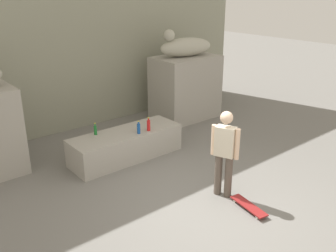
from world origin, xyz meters
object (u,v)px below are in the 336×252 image
at_px(bottle_red, 149,125).
at_px(skater, 225,150).
at_px(statue_reclining_right, 185,46).
at_px(skateboard, 249,206).
at_px(bottle_blue, 139,128).
at_px(bottle_green, 95,130).

bearing_deg(bottle_red, skater, -88.83).
height_order(statue_reclining_right, skateboard, statue_reclining_right).
relative_size(skater, bottle_blue, 5.65).
xyz_separation_m(statue_reclining_right, skater, (-2.37, -3.75, -1.19)).
relative_size(skater, bottle_green, 6.19).
height_order(bottle_red, bottle_blue, bottle_red).
bearing_deg(skateboard, bottle_green, -152.40).
distance_m(bottle_green, bottle_blue, 0.95).
height_order(skater, bottle_blue, skater).
relative_size(statue_reclining_right, skateboard, 2.04).
height_order(bottle_green, bottle_blue, bottle_blue).
xyz_separation_m(statue_reclining_right, bottle_red, (-2.42, -1.50, -1.34)).
distance_m(skateboard, bottle_green, 3.68).
xyz_separation_m(skateboard, bottle_blue, (-0.31, 2.89, 0.69)).
distance_m(statue_reclining_right, bottle_blue, 3.36).
xyz_separation_m(statue_reclining_right, bottle_blue, (-2.69, -1.49, -1.35)).
bearing_deg(statue_reclining_right, bottle_green, 25.79).
bearing_deg(bottle_red, skateboard, -89.19).
distance_m(skater, skateboard, 1.07).
bearing_deg(skateboard, statue_reclining_right, 161.59).
height_order(bottle_red, bottle_green, bottle_red).
relative_size(skateboard, bottle_green, 3.05).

